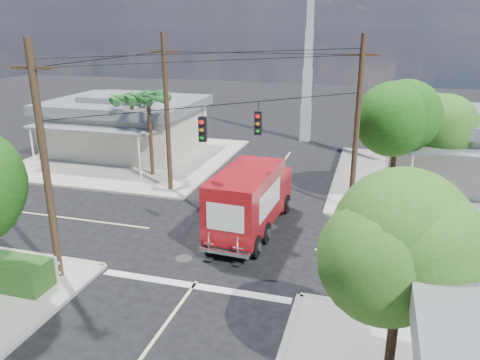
% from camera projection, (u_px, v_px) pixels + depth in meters
% --- Properties ---
extents(ground, '(120.00, 120.00, 0.00)m').
position_uv_depth(ground, '(228.00, 238.00, 21.58)').
color(ground, black).
rests_on(ground, ground).
extents(sidewalk_ne, '(14.12, 14.12, 0.14)m').
position_uv_depth(sidewalk_ne, '(451.00, 185.00, 28.59)').
color(sidewalk_ne, '#A5A095').
rests_on(sidewalk_ne, ground).
extents(sidewalk_nw, '(14.12, 14.12, 0.14)m').
position_uv_depth(sidewalk_nw, '(132.00, 158.00, 34.35)').
color(sidewalk_nw, '#A5A095').
rests_on(sidewalk_nw, ground).
extents(road_markings, '(32.00, 32.00, 0.01)m').
position_uv_depth(road_markings, '(218.00, 252.00, 20.24)').
color(road_markings, beige).
rests_on(road_markings, ground).
extents(building_nw, '(10.80, 10.20, 4.30)m').
position_uv_depth(building_nw, '(127.00, 124.00, 35.40)').
color(building_nw, beige).
rests_on(building_nw, sidewalk_nw).
extents(radio_tower, '(0.80, 0.80, 17.00)m').
position_uv_depth(radio_tower, '(308.00, 73.00, 37.88)').
color(radio_tower, silver).
rests_on(radio_tower, ground).
extents(tree_ne_front, '(4.21, 4.14, 6.66)m').
position_uv_depth(tree_ne_front, '(398.00, 118.00, 24.32)').
color(tree_ne_front, '#422D1C').
rests_on(tree_ne_front, sidewalk_ne).
extents(tree_ne_back, '(3.77, 3.66, 5.82)m').
position_uv_depth(tree_ne_back, '(445.00, 123.00, 25.82)').
color(tree_ne_back, '#422D1C').
rests_on(tree_ne_back, sidewalk_ne).
extents(tree_se, '(3.67, 3.54, 5.62)m').
position_uv_depth(tree_se, '(404.00, 246.00, 11.85)').
color(tree_se, '#422D1C').
rests_on(tree_se, sidewalk_se).
extents(palm_nw_front, '(3.01, 3.08, 5.59)m').
position_uv_depth(palm_nw_front, '(148.00, 99.00, 28.80)').
color(palm_nw_front, '#422D1C').
rests_on(palm_nw_front, sidewalk_nw).
extents(palm_nw_back, '(3.01, 3.08, 5.19)m').
position_uv_depth(palm_nw_back, '(131.00, 100.00, 30.81)').
color(palm_nw_back, '#422D1C').
rests_on(palm_nw_back, sidewalk_nw).
extents(utility_poles, '(12.00, 10.68, 9.00)m').
position_uv_depth(utility_poles, '(205.00, 130.00, 21.98)').
color(utility_poles, '#473321').
rests_on(utility_poles, ground).
extents(vending_boxes, '(1.90, 0.50, 1.10)m').
position_uv_depth(vending_boxes, '(377.00, 193.00, 25.29)').
color(vending_boxes, '#AA140F').
rests_on(vending_boxes, sidewalk_ne).
extents(delivery_truck, '(2.71, 7.40, 3.15)m').
position_uv_depth(delivery_truck, '(250.00, 199.00, 21.89)').
color(delivery_truck, black).
rests_on(delivery_truck, ground).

